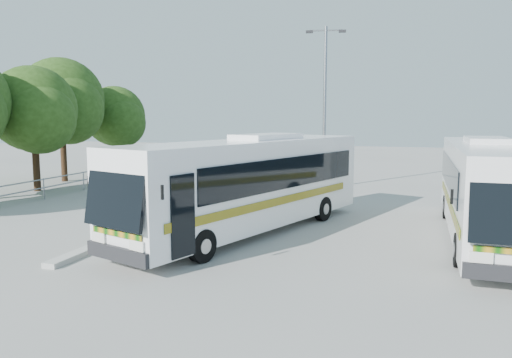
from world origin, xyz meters
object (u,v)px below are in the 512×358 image
(tree_far_e, at_px, (116,116))
(coach_adjacent, at_px, (488,188))
(tree_far_c, at_px, (34,109))
(tree_far_d, at_px, (62,101))
(lamppost, at_px, (325,100))
(coach_main, at_px, (250,182))

(tree_far_e, bearing_deg, coach_adjacent, -30.18)
(tree_far_c, xyz_separation_m, tree_far_d, (-1.19, 3.70, 0.56))
(tree_far_e, height_order, lamppost, lamppost)
(coach_main, bearing_deg, tree_far_c, 176.32)
(tree_far_c, height_order, coach_adjacent, tree_far_c)
(tree_far_c, relative_size, tree_far_e, 1.10)
(coach_main, bearing_deg, tree_far_d, 166.57)
(tree_far_e, xyz_separation_m, coach_adjacent, (21.49, -12.50, -2.22))
(tree_far_c, height_order, lamppost, lamppost)
(tree_far_d, bearing_deg, lamppost, 6.48)
(coach_adjacent, bearing_deg, coach_main, -168.79)
(lamppost, bearing_deg, tree_far_d, 175.54)
(tree_far_c, xyz_separation_m, lamppost, (14.12, 5.44, 0.48))
(tree_far_c, height_order, tree_far_d, tree_far_d)
(tree_far_c, distance_m, coach_main, 14.89)
(coach_main, bearing_deg, coach_adjacent, 29.43)
(tree_far_d, relative_size, tree_far_e, 1.24)
(coach_adjacent, bearing_deg, tree_far_e, 150.62)
(tree_far_d, relative_size, coach_main, 0.65)
(coach_adjacent, bearing_deg, tree_far_c, 169.23)
(tree_far_d, bearing_deg, tree_far_c, -72.17)
(coach_adjacent, relative_size, lamppost, 1.28)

